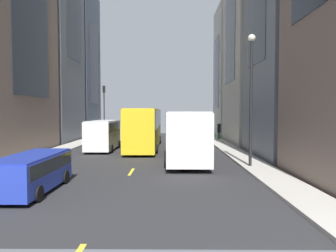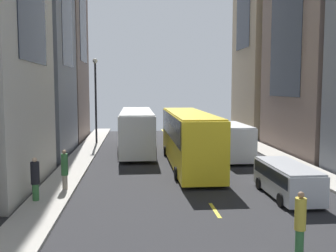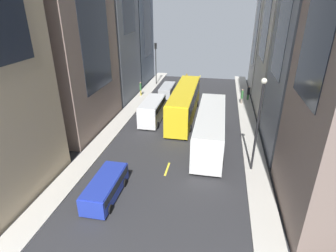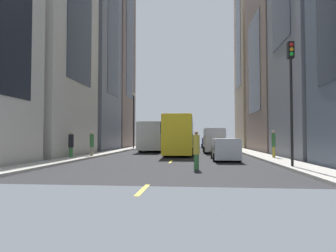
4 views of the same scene
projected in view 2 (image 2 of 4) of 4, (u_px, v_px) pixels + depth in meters
ground_plane at (184, 163)px, 26.70m from camera, size 40.55×40.55×0.00m
sidewalk_west at (77, 164)px, 26.07m from camera, size 1.88×44.00×0.15m
sidewalk_east at (286, 160)px, 27.32m from camera, size 1.88×44.00×0.15m
lane_stripe_1 at (215, 210)px, 16.29m from camera, size 0.16×2.00×0.01m
lane_stripe_2 at (184, 163)px, 26.70m from camera, size 0.16×2.00×0.01m
lane_stripe_3 at (170, 142)px, 37.11m from camera, size 0.16×2.00×0.01m
lane_stripe_4 at (162, 130)px, 47.52m from camera, size 0.16×2.00×0.01m
building_east_2 at (334, 27)px, 30.37m from camera, size 7.98×11.23×20.09m
city_bus_white at (137, 127)px, 31.49m from camera, size 2.80×11.83×3.35m
streetcar_yellow at (189, 134)px, 25.48m from camera, size 2.70×12.73×3.59m
delivery_van_white at (232, 139)px, 27.85m from camera, size 2.25×5.55×2.58m
car_blue_0 at (199, 128)px, 41.64m from camera, size 1.96×4.77×1.56m
car_silver_1 at (287, 178)px, 18.20m from camera, size 1.89×4.78×1.58m
pedestrian_crossing_near at (35, 178)px, 17.15m from camera, size 0.39×0.39×1.96m
pedestrian_walking_far at (65, 168)px, 19.05m from camera, size 0.34×0.34×1.99m
pedestrian_waiting_curb at (300, 221)px, 11.90m from camera, size 0.35×0.35×2.00m
streetlamp_near at (96, 92)px, 34.86m from camera, size 0.44×0.44×7.70m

